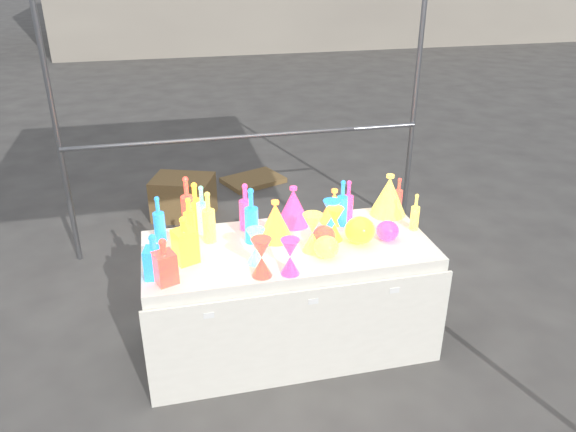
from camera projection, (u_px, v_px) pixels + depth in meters
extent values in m
plane|color=#5F5C58|center=(288.00, 340.00, 3.85)|extent=(80.00, 80.00, 0.00)
cylinder|color=gray|center=(55.00, 124.00, 4.33)|extent=(0.04, 0.04, 2.40)
cylinder|color=gray|center=(415.00, 102.00, 4.95)|extent=(0.04, 0.04, 2.40)
cylinder|color=gray|center=(248.00, 136.00, 4.70)|extent=(3.00, 0.04, 0.04)
cube|color=white|center=(288.00, 295.00, 3.69)|extent=(1.80, 0.80, 0.75)
cube|color=white|center=(304.00, 338.00, 3.34)|extent=(1.84, 0.02, 0.68)
cube|color=white|center=(209.00, 316.00, 3.10)|extent=(0.06, 0.00, 0.03)
cube|color=white|center=(313.00, 301.00, 3.22)|extent=(0.06, 0.00, 0.03)
cube|color=white|center=(395.00, 290.00, 3.33)|extent=(0.06, 0.00, 0.03)
cube|color=olive|center=(184.00, 197.00, 5.52)|extent=(0.68, 0.59, 0.41)
cube|color=olive|center=(253.00, 180.00, 6.40)|extent=(0.76, 0.66, 0.05)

